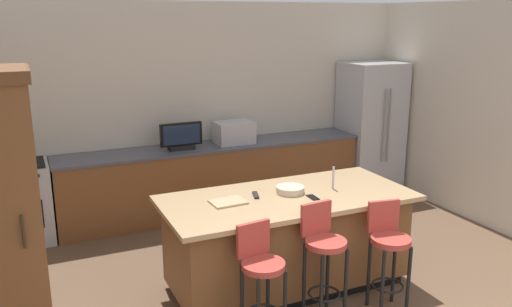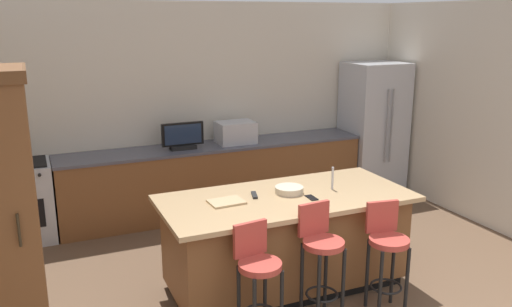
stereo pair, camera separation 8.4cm
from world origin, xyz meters
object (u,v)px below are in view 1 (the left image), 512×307
object	(u,v)px
tv_monitor	(181,137)
bar_stool_right	(388,248)
bar_stool_left	(261,273)
tv_remote	(256,195)
range_oven	(17,204)
bar_stool_center	(323,253)
fruit_bowl	(290,190)
kitchen_island	(287,240)
cutting_board	(228,202)
microwave	(234,132)
cell_phone	(313,197)
refrigerator	(370,127)

from	to	relation	value
tv_monitor	bar_stool_right	size ratio (longest dim) A/B	0.54
bar_stool_left	tv_remote	world-z (taller)	bar_stool_left
range_oven	bar_stool_center	size ratio (longest dim) A/B	0.91
tv_monitor	fruit_bowl	xyz separation A→B (m)	(0.44, -2.03, -0.12)
kitchen_island	bar_stool_left	bearing A→B (deg)	-130.99
bar_stool_left	bar_stool_center	world-z (taller)	bar_stool_center
cutting_board	tv_monitor	bearing A→B (deg)	84.83
microwave	fruit_bowl	bearing A→B (deg)	-97.58
range_oven	tv_monitor	distance (m)	2.00
microwave	bar_stool_center	bearing A→B (deg)	-96.94
bar_stool_left	cutting_board	world-z (taller)	bar_stool_left
tv_monitor	bar_stool_left	size ratio (longest dim) A/B	0.55
cutting_board	kitchen_island	bearing A→B (deg)	-4.74
cell_phone	tv_remote	xyz separation A→B (m)	(-0.45, 0.26, 0.01)
tv_monitor	bar_stool_right	xyz separation A→B (m)	(0.98, -2.82, -0.48)
tv_remote	cell_phone	bearing A→B (deg)	-13.06
refrigerator	cutting_board	xyz separation A→B (m)	(-3.03, -2.06, -0.02)
range_oven	cutting_board	distance (m)	2.76
bar_stool_left	cutting_board	distance (m)	0.80
kitchen_island	microwave	size ratio (longest dim) A/B	4.83
refrigerator	range_oven	distance (m)	4.78
bar_stool_left	tv_remote	size ratio (longest dim) A/B	5.60
tv_monitor	bar_stool_left	world-z (taller)	tv_monitor
microwave	tv_remote	world-z (taller)	microwave
microwave	tv_monitor	world-z (taller)	tv_monitor
fruit_bowl	bar_stool_right	bearing A→B (deg)	-55.71
tv_remote	bar_stool_left	bearing A→B (deg)	-95.03
bar_stool_right	cell_phone	distance (m)	0.79
bar_stool_right	tv_remote	xyz separation A→B (m)	(-0.87, 0.84, 0.34)
kitchen_island	refrigerator	xyz separation A→B (m)	(2.46, 2.11, 0.47)
bar_stool_center	refrigerator	bearing A→B (deg)	43.19
range_oven	bar_stool_right	bearing A→B (deg)	-44.77
tv_monitor	bar_stool_center	distance (m)	2.80
range_oven	tv_remote	world-z (taller)	tv_remote
refrigerator	bar_stool_left	xyz separation A→B (m)	(-3.04, -2.77, -0.37)
kitchen_island	bar_stool_center	size ratio (longest dim) A/B	2.27
bar_stool_left	bar_stool_right	world-z (taller)	bar_stool_right
refrigerator	microwave	world-z (taller)	refrigerator
cell_phone	bar_stool_center	bearing A→B (deg)	-108.37
tv_monitor	cell_phone	xyz separation A→B (m)	(0.57, -2.24, -0.15)
bar_stool_center	bar_stool_left	bearing A→B (deg)	177.66
refrigerator	bar_stool_right	size ratio (longest dim) A/B	1.93
kitchen_island	cell_phone	distance (m)	0.50
bar_stool_left	cell_phone	world-z (taller)	bar_stool_left
bar_stool_center	cutting_board	size ratio (longest dim) A/B	3.36
refrigerator	range_oven	bearing A→B (deg)	179.49
refrigerator	microwave	distance (m)	2.13
bar_stool_left	fruit_bowl	distance (m)	1.04
bar_stool_left	bar_stool_right	size ratio (longest dim) A/B	0.98
range_oven	bar_stool_left	xyz separation A→B (m)	(1.72, -2.82, 0.11)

